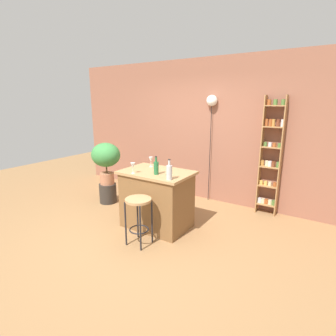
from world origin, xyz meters
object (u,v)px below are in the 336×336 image
at_px(bar_stool, 139,210).
at_px(bottle_olive_oil, 169,172).
at_px(spice_shelf, 271,157).
at_px(wine_glass_center, 133,166).
at_px(potted_plant, 106,157).
at_px(plant_stool, 108,193).
at_px(bottle_wine_red, 156,168).
at_px(pendant_globe_light, 212,102).
at_px(wine_glass_left, 151,160).

height_order(bar_stool, bottle_olive_oil, bottle_olive_oil).
height_order(spice_shelf, wine_glass_center, spice_shelf).
relative_size(bar_stool, potted_plant, 0.83).
height_order(spice_shelf, plant_stool, spice_shelf).
bearing_deg(plant_stool, wine_glass_center, -26.84).
relative_size(spice_shelf, wine_glass_center, 12.75).
xyz_separation_m(bar_stool, plant_stool, (-1.54, 0.91, -0.32)).
bearing_deg(potted_plant, bottle_wine_red, -16.88).
distance_m(bar_stool, bottle_olive_oil, 0.68).
bearing_deg(bottle_olive_oil, pendant_globe_light, 96.25).
xyz_separation_m(spice_shelf, bottle_wine_red, (-1.28, -1.64, -0.01)).
relative_size(bar_stool, wine_glass_center, 4.17).
relative_size(spice_shelf, plant_stool, 5.41).
bearing_deg(spice_shelf, wine_glass_center, -132.03).
height_order(bar_stool, bottle_wine_red, bottle_wine_red).
height_order(bar_stool, plant_stool, bar_stool).
height_order(wine_glass_center, pendant_globe_light, pendant_globe_light).
bearing_deg(wine_glass_center, bar_stool, -41.94).
distance_m(bar_stool, pendant_globe_light, 2.58).
xyz_separation_m(potted_plant, bottle_wine_red, (1.53, -0.46, 0.10)).
relative_size(bar_stool, wine_glass_left, 4.17).
relative_size(bottle_olive_oil, wine_glass_left, 1.78).
bearing_deg(bottle_olive_oil, wine_glass_left, 144.74).
bearing_deg(plant_stool, bar_stool, -30.66).
bearing_deg(pendant_globe_light, bar_stool, -92.71).
bearing_deg(bar_stool, bottle_olive_oil, 47.42).
relative_size(plant_stool, bottle_wine_red, 1.40).
distance_m(bottle_wine_red, wine_glass_center, 0.36).
xyz_separation_m(plant_stool, wine_glass_center, (1.20, -0.61, 0.85)).
height_order(potted_plant, wine_glass_left, potted_plant).
distance_m(plant_stool, wine_glass_center, 1.59).
bearing_deg(pendant_globe_light, wine_glass_left, -109.22).
bearing_deg(bottle_wine_red, potted_plant, 163.12).
height_order(spice_shelf, pendant_globe_light, pendant_globe_light).
distance_m(potted_plant, wine_glass_left, 1.19).
height_order(spice_shelf, wine_glass_left, spice_shelf).
height_order(spice_shelf, bottle_wine_red, spice_shelf).
bearing_deg(bar_stool, wine_glass_center, 138.06).
bearing_deg(spice_shelf, bottle_olive_oil, -118.72).
bearing_deg(bottle_olive_oil, bar_stool, -132.58).
xyz_separation_m(wine_glass_left, pendant_globe_light, (0.47, 1.34, 0.93)).
bearing_deg(spice_shelf, wine_glass_left, -141.59).
bearing_deg(wine_glass_left, bar_stool, -65.33).
relative_size(plant_stool, bottle_olive_oil, 1.33).
xyz_separation_m(spice_shelf, wine_glass_left, (-1.63, -1.29, 0.00)).
distance_m(spice_shelf, wine_glass_center, 2.40).
relative_size(plant_stool, wine_glass_center, 2.36).
height_order(bar_stool, wine_glass_center, wine_glass_center).
xyz_separation_m(bottle_olive_oil, wine_glass_center, (-0.64, -0.02, 0.01)).
bearing_deg(bar_stool, wine_glass_left, 114.67).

